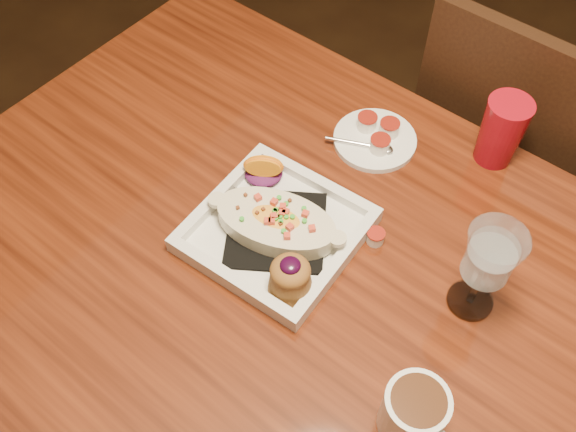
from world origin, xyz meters
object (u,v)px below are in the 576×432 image
Objects in this scene: table at (351,340)px; plate at (277,231)px; coffee_mug at (415,413)px; goblet at (489,260)px; chair_far at (509,165)px; red_tumbler at (501,131)px; saucer at (375,138)px.

plate is at bearing 171.22° from table.
goblet reaches higher than coffee_mug.
coffee_mug is (0.15, -0.72, 0.29)m from chair_far.
red_tumbler is at bearing 88.62° from table.
table is at bearing -135.05° from goblet.
saucer reaches higher than table.
table is 0.43m from red_tumbler.
goblet is at bearing 103.49° from chair_far.
plate is 1.77× the size of saucer.
coffee_mug is 0.92× the size of red_tumbler.
plate is 2.06× the size of red_tumbler.
table is 8.77× the size of goblet.
saucer is (-0.32, 0.39, -0.04)m from coffee_mug.
red_tumbler is (-0.11, 0.28, -0.05)m from goblet.
chair_far is 0.38m from red_tumbler.
table is at bearing -12.45° from plate.
chair_far is 5.44× the size of goblet.
chair_far is 0.79m from coffee_mug.
saucer is at bearing 62.68° from chair_far.
red_tumbler reaches higher than saucer.
table is 0.65m from chair_far.
plate reaches higher than table.
red_tumbler is (0.01, -0.23, 0.31)m from chair_far.
chair_far is at bearing 62.68° from saucer.
red_tumbler is (0.18, 0.37, 0.04)m from plate.
chair_far is at bearing 92.41° from red_tumbler.
goblet is (0.12, 0.12, 0.22)m from table.
table is 0.23m from coffee_mug.
saucer is at bearing 119.81° from table.
saucer is at bearing -150.68° from red_tumbler.
saucer is (-0.29, 0.18, -0.11)m from goblet.
saucer is (0.00, 0.27, -0.02)m from plate.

